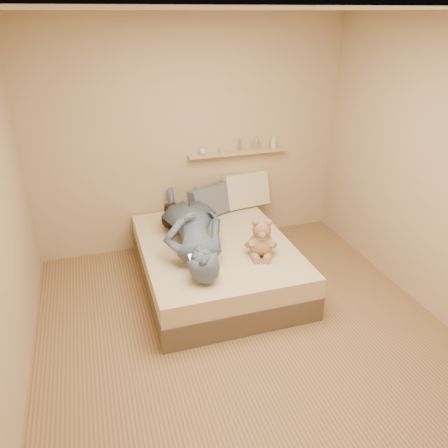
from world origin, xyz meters
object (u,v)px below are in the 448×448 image
object	(u,v)px
game_console	(199,257)
teddy_bear	(261,241)
pillow_grey	(210,201)
bed	(216,262)
pillow_cream	(246,190)
wall_shelf	(238,153)
dark_plush	(170,217)
person	(192,227)

from	to	relation	value
game_console	teddy_bear	size ratio (longest dim) A/B	0.49
teddy_bear	pillow_grey	bearing A→B (deg)	101.33
bed	pillow_cream	xyz separation A→B (m)	(0.63, 0.83, 0.43)
bed	wall_shelf	distance (m)	1.38
dark_plush	wall_shelf	distance (m)	1.13
pillow_cream	wall_shelf	bearing A→B (deg)	133.91
pillow_cream	pillow_grey	world-z (taller)	pillow_cream
person	wall_shelf	xyz separation A→B (m)	(0.78, 0.86, 0.45)
teddy_bear	person	size ratio (longest dim) A/B	0.24
teddy_bear	pillow_grey	size ratio (longest dim) A/B	0.79
person	wall_shelf	size ratio (longest dim) A/B	1.39
teddy_bear	person	world-z (taller)	person
game_console	dark_plush	xyz separation A→B (m)	(-0.07, 0.99, -0.04)
wall_shelf	teddy_bear	bearing A→B (deg)	-99.04
person	game_console	bearing A→B (deg)	89.20
bed	dark_plush	distance (m)	0.71
game_console	teddy_bear	world-z (taller)	teddy_bear
bed	wall_shelf	bearing A→B (deg)	58.82
bed	pillow_grey	size ratio (longest dim) A/B	3.80
teddy_bear	pillow_cream	xyz separation A→B (m)	(0.28, 1.20, 0.04)
pillow_cream	pillow_grey	bearing A→B (deg)	-164.11
game_console	person	size ratio (longest dim) A/B	0.12
bed	dark_plush	world-z (taller)	dark_plush
person	dark_plush	bearing A→B (deg)	-66.94
game_console	teddy_bear	xyz separation A→B (m)	(0.65, 0.13, -0.01)
game_console	person	distance (m)	0.55
bed	wall_shelf	world-z (taller)	wall_shelf
bed	pillow_grey	bearing A→B (deg)	78.98
teddy_bear	person	bearing A→B (deg)	143.98
pillow_grey	dark_plush	bearing A→B (deg)	-158.61
bed	teddy_bear	size ratio (longest dim) A/B	4.81
game_console	pillow_cream	bearing A→B (deg)	55.00
teddy_bear	pillow_grey	world-z (taller)	teddy_bear
wall_shelf	bed	bearing A→B (deg)	-121.18
pillow_cream	person	xyz separation A→B (m)	(-0.86, -0.78, -0.00)
game_console	wall_shelf	bearing A→B (deg)	58.76
teddy_bear	dark_plush	world-z (taller)	teddy_bear
bed	pillow_grey	world-z (taller)	pillow_grey
pillow_grey	wall_shelf	xyz separation A→B (m)	(0.42, 0.22, 0.48)
wall_shelf	pillow_cream	bearing A→B (deg)	-46.09
dark_plush	person	distance (m)	0.47
teddy_bear	wall_shelf	bearing A→B (deg)	80.96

